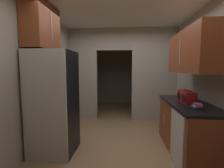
{
  "coord_description": "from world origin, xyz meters",
  "views": [
    {
      "loc": [
        0.11,
        -2.87,
        1.5
      ],
      "look_at": [
        -0.16,
        0.39,
        1.18
      ],
      "focal_mm": 25.54,
      "sensor_mm": 36.0,
      "label": 1
    }
  ],
  "objects": [
    {
      "name": "dishwasher",
      "position": [
        0.89,
        -0.49,
        0.42
      ],
      "size": [
        0.02,
        0.56,
        0.85
      ],
      "color": "#B7BABC",
      "rests_on": "ground"
    },
    {
      "name": "lower_cabinet_run",
      "position": [
        1.21,
        -0.04,
        0.45
      ],
      "size": [
        0.66,
        1.61,
        0.91
      ],
      "color": "brown",
      "rests_on": "ground"
    },
    {
      "name": "refrigerator",
      "position": [
        -1.14,
        -0.22,
        0.9
      ],
      "size": [
        0.71,
        0.72,
        1.8
      ],
      "color": "black",
      "rests_on": "ground"
    },
    {
      "name": "adjoining_room_shell",
      "position": [
        0.0,
        3.38,
        1.32
      ],
      "size": [
        3.07,
        2.4,
        2.63
      ],
      "color": "gray",
      "rests_on": "ground"
    },
    {
      "name": "book_stack",
      "position": [
        1.17,
        -0.47,
        0.94
      ],
      "size": [
        0.13,
        0.16,
        0.08
      ],
      "color": "black",
      "rests_on": "lower_cabinet_run"
    },
    {
      "name": "ground",
      "position": [
        0.0,
        0.0,
        0.0
      ],
      "size": [
        20.0,
        20.0,
        0.0
      ],
      "primitive_type": "plane",
      "color": "#93704C"
    },
    {
      "name": "kitchen_flank_left",
      "position": [
        -1.59,
        -0.38,
        1.32
      ],
      "size": [
        0.1,
        4.24,
        2.63
      ],
      "primitive_type": "cube",
      "color": "#9E998C",
      "rests_on": "ground"
    },
    {
      "name": "kitchen_overhead_slab",
      "position": [
        0.0,
        0.52,
        2.66
      ],
      "size": [
        3.47,
        7.49,
        0.06
      ],
      "primitive_type": "cube",
      "color": "silver"
    },
    {
      "name": "upper_cabinet_fridgeside",
      "position": [
        -1.36,
        -0.12,
        2.22
      ],
      "size": [
        0.36,
        0.78,
        0.78
      ],
      "color": "brown"
    },
    {
      "name": "boombox",
      "position": [
        1.18,
        -0.03,
        1.01
      ],
      "size": [
        0.19,
        0.43,
        0.23
      ],
      "color": "maroon",
      "rests_on": "lower_cabinet_run"
    },
    {
      "name": "kitchen_partition",
      "position": [
        0.07,
        1.74,
        1.42
      ],
      "size": [
        3.07,
        0.12,
        2.63
      ],
      "color": "#9E998C",
      "rests_on": "ground"
    },
    {
      "name": "upper_cabinet_counterside",
      "position": [
        1.21,
        -0.04,
        1.78
      ],
      "size": [
        0.36,
        1.45,
        0.71
      ],
      "color": "brown"
    }
  ]
}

